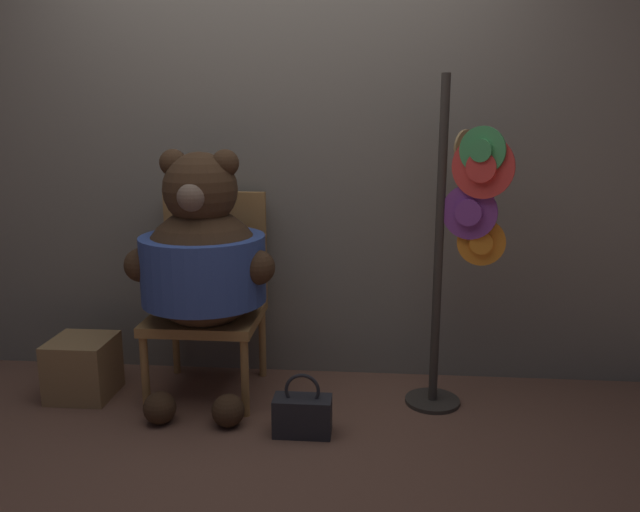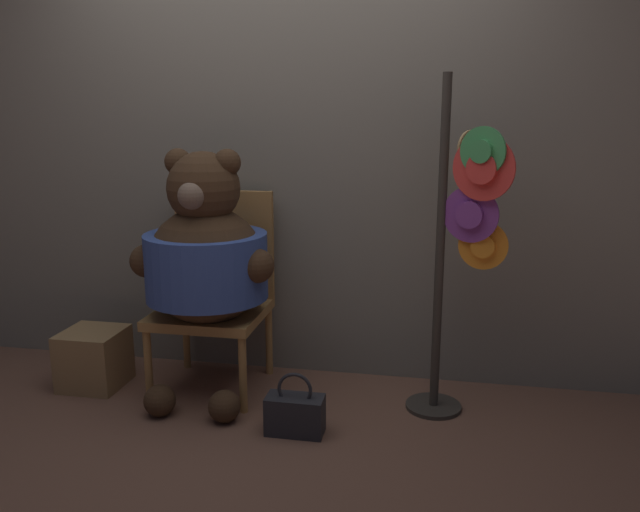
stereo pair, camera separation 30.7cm
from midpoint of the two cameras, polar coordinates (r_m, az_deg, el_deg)
name	(u,v)px [view 1 (the left image)]	position (r m, az deg, el deg)	size (l,w,h in m)	color
ground_plane	(261,422)	(3.15, -8.34, -14.82)	(14.00, 14.00, 0.00)	brown
wall_back	(278,128)	(3.47, -6.48, 11.59)	(8.00, 0.10, 2.77)	slate
chair	(210,291)	(3.40, -12.58, -3.18)	(0.56, 0.55, 1.05)	#9E703D
teddy_bear	(203,261)	(3.17, -13.41, -0.45)	(0.75, 0.66, 1.29)	#3D2819
hat_display_rack	(462,227)	(3.03, 10.07, 2.63)	(0.45, 0.37, 1.64)	#332D28
handbag_on_ground	(302,414)	(2.98, -4.66, -14.30)	(0.27, 0.13, 0.30)	#232328
wooden_crate	(83,367)	(3.60, -23.21, -9.39)	(0.31, 0.31, 0.31)	#937047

